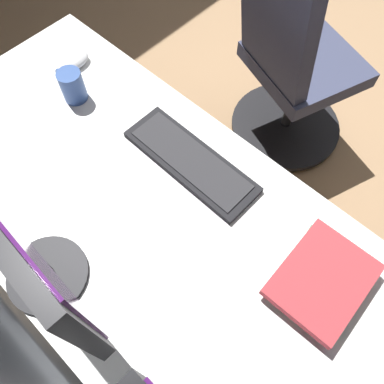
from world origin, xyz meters
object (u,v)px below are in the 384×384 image
(coffee_mug, at_px, (72,85))
(office_chair, at_px, (291,70))
(monitor_primary, at_px, (4,232))
(book_stack_near, at_px, (322,280))
(drawer_pedestal, at_px, (197,310))
(keyboard_main, at_px, (191,161))
(mouse_main, at_px, (75,61))

(coffee_mug, height_order, office_chair, office_chair)
(monitor_primary, bearing_deg, book_stack_near, -138.66)
(drawer_pedestal, bearing_deg, monitor_primary, 42.17)
(keyboard_main, relative_size, office_chair, 0.43)
(keyboard_main, height_order, office_chair, office_chair)
(keyboard_main, distance_m, office_chair, 0.83)
(drawer_pedestal, distance_m, monitor_primary, 0.75)
(mouse_main, bearing_deg, drawer_pedestal, 162.37)
(keyboard_main, relative_size, coffee_mug, 3.71)
(monitor_primary, bearing_deg, drawer_pedestal, -137.83)
(keyboard_main, bearing_deg, book_stack_near, 175.15)
(keyboard_main, xyz_separation_m, book_stack_near, (-0.47, 0.04, 0.02))
(keyboard_main, bearing_deg, drawer_pedestal, 136.58)
(keyboard_main, bearing_deg, mouse_main, -2.16)
(drawer_pedestal, distance_m, coffee_mug, 0.83)
(office_chair, bearing_deg, coffee_mug, 69.89)
(monitor_primary, distance_m, office_chair, 1.36)
(monitor_primary, bearing_deg, coffee_mug, -45.26)
(mouse_main, height_order, coffee_mug, coffee_mug)
(monitor_primary, height_order, office_chair, monitor_primary)
(coffee_mug, bearing_deg, mouse_main, -38.90)
(office_chair, bearing_deg, keyboard_main, 99.87)
(keyboard_main, distance_m, book_stack_near, 0.47)
(book_stack_near, bearing_deg, mouse_main, -3.40)
(drawer_pedestal, height_order, monitor_primary, monitor_primary)
(monitor_primary, bearing_deg, office_chair, -85.28)
(drawer_pedestal, xyz_separation_m, book_stack_near, (-0.23, -0.19, 0.41))
(mouse_main, xyz_separation_m, book_stack_near, (-1.02, 0.06, 0.01))
(monitor_primary, distance_m, mouse_main, 0.76)
(mouse_main, bearing_deg, book_stack_near, 176.60)
(drawer_pedestal, relative_size, coffee_mug, 6.11)
(coffee_mug, bearing_deg, drawer_pedestal, 166.58)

